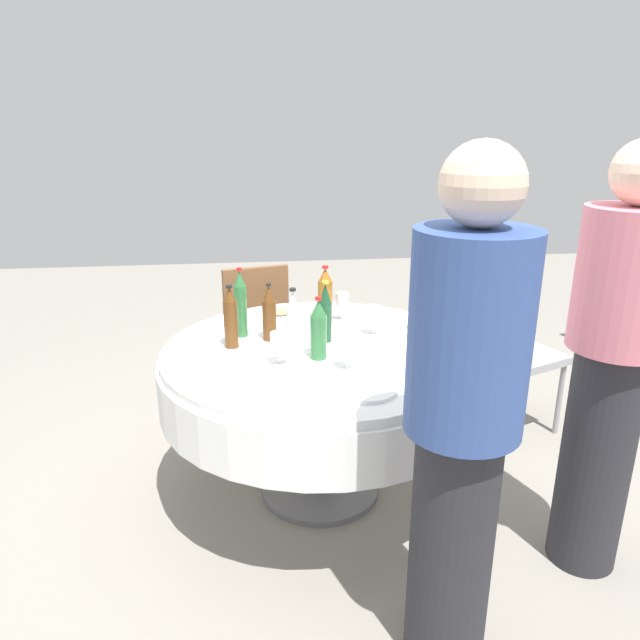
{
  "coord_description": "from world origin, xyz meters",
  "views": [
    {
      "loc": [
        2.37,
        -0.29,
        1.67
      ],
      "look_at": [
        0.0,
        0.0,
        0.87
      ],
      "focal_mm": 32.48,
      "sensor_mm": 36.0,
      "label": 1
    }
  ],
  "objects_px": {
    "bottle_brown_south": "(231,318)",
    "plate_east": "(415,329)",
    "bottle_amber_rear": "(325,297)",
    "wine_glass_near": "(431,337)",
    "wine_glass_south": "(280,342)",
    "bottle_brown_near": "(269,314)",
    "wine_glass_rear": "(342,300)",
    "wine_glass_far": "(348,345)",
    "bottle_dark_green_outer": "(325,314)",
    "bottle_green_far": "(241,305)",
    "plate_inner": "(281,314)",
    "chair_rear": "(253,318)",
    "wine_glass_east": "(374,314)",
    "bottle_clear_right": "(293,322)",
    "bottle_green_north": "(318,330)",
    "dining_table": "(320,378)",
    "plate_front": "(366,389)",
    "chair_near": "(510,346)",
    "person_outer": "(462,419)",
    "person_right": "(613,362)"
  },
  "relations": [
    {
      "from": "dining_table",
      "to": "wine_glass_far",
      "type": "xyz_separation_m",
      "value": [
        0.26,
        0.08,
        0.25
      ]
    },
    {
      "from": "bottle_brown_near",
      "to": "wine_glass_rear",
      "type": "height_order",
      "value": "bottle_brown_near"
    },
    {
      "from": "plate_east",
      "to": "plate_front",
      "type": "height_order",
      "value": "plate_east"
    },
    {
      "from": "wine_glass_south",
      "to": "wine_glass_rear",
      "type": "height_order",
      "value": "wine_glass_rear"
    },
    {
      "from": "wine_glass_east",
      "to": "plate_inner",
      "type": "xyz_separation_m",
      "value": [
        -0.33,
        -0.42,
        -0.09
      ]
    },
    {
      "from": "wine_glass_south",
      "to": "bottle_amber_rear",
      "type": "bearing_deg",
      "value": 153.31
    },
    {
      "from": "wine_glass_south",
      "to": "chair_near",
      "type": "distance_m",
      "value": 1.47
    },
    {
      "from": "bottle_clear_right",
      "to": "bottle_green_north",
      "type": "xyz_separation_m",
      "value": [
        0.11,
        0.1,
        -0.01
      ]
    },
    {
      "from": "bottle_green_north",
      "to": "bottle_green_far",
      "type": "relative_size",
      "value": 0.83
    },
    {
      "from": "plate_front",
      "to": "chair_near",
      "type": "height_order",
      "value": "chair_near"
    },
    {
      "from": "bottle_dark_green_outer",
      "to": "wine_glass_near",
      "type": "xyz_separation_m",
      "value": [
        0.27,
        0.41,
        -0.03
      ]
    },
    {
      "from": "wine_glass_far",
      "to": "wine_glass_near",
      "type": "height_order",
      "value": "wine_glass_far"
    },
    {
      "from": "plate_east",
      "to": "bottle_amber_rear",
      "type": "bearing_deg",
      "value": -113.79
    },
    {
      "from": "bottle_dark_green_outer",
      "to": "plate_inner",
      "type": "bearing_deg",
      "value": -154.66
    },
    {
      "from": "wine_glass_near",
      "to": "person_outer",
      "type": "bearing_deg",
      "value": -10.67
    },
    {
      "from": "bottle_clear_right",
      "to": "bottle_green_north",
      "type": "bearing_deg",
      "value": 42.59
    },
    {
      "from": "wine_glass_near",
      "to": "plate_inner",
      "type": "bearing_deg",
      "value": -138.01
    },
    {
      "from": "wine_glass_far",
      "to": "bottle_dark_green_outer",
      "type": "bearing_deg",
      "value": -172.05
    },
    {
      "from": "wine_glass_rear",
      "to": "wine_glass_east",
      "type": "height_order",
      "value": "wine_glass_rear"
    },
    {
      "from": "bottle_amber_rear",
      "to": "wine_glass_south",
      "type": "relative_size",
      "value": 2.09
    },
    {
      "from": "wine_glass_east",
      "to": "bottle_dark_green_outer",
      "type": "bearing_deg",
      "value": -77.99
    },
    {
      "from": "bottle_green_north",
      "to": "bottle_brown_south",
      "type": "bearing_deg",
      "value": -115.77
    },
    {
      "from": "plate_east",
      "to": "plate_inner",
      "type": "distance_m",
      "value": 0.69
    },
    {
      "from": "bottle_brown_near",
      "to": "wine_glass_far",
      "type": "xyz_separation_m",
      "value": [
        0.38,
        0.3,
        -0.02
      ]
    },
    {
      "from": "wine_glass_far",
      "to": "wine_glass_south",
      "type": "bearing_deg",
      "value": -108.37
    },
    {
      "from": "wine_glass_south",
      "to": "plate_east",
      "type": "bearing_deg",
      "value": 116.03
    },
    {
      "from": "bottle_amber_rear",
      "to": "wine_glass_near",
      "type": "bearing_deg",
      "value": 35.25
    },
    {
      "from": "wine_glass_south",
      "to": "person_outer",
      "type": "height_order",
      "value": "person_outer"
    },
    {
      "from": "bottle_amber_rear",
      "to": "chair_rear",
      "type": "bearing_deg",
      "value": -155.51
    },
    {
      "from": "wine_glass_east",
      "to": "person_outer",
      "type": "bearing_deg",
      "value": 1.6
    },
    {
      "from": "bottle_green_far",
      "to": "plate_inner",
      "type": "bearing_deg",
      "value": 143.29
    },
    {
      "from": "bottle_green_north",
      "to": "bottle_dark_green_outer",
      "type": "bearing_deg",
      "value": 164.69
    },
    {
      "from": "bottle_dark_green_outer",
      "to": "wine_glass_rear",
      "type": "bearing_deg",
      "value": 156.61
    },
    {
      "from": "bottle_brown_near",
      "to": "wine_glass_near",
      "type": "bearing_deg",
      "value": 63.99
    },
    {
      "from": "bottle_brown_south",
      "to": "plate_east",
      "type": "distance_m",
      "value": 0.88
    },
    {
      "from": "bottle_amber_rear",
      "to": "person_right",
      "type": "relative_size",
      "value": 0.18
    },
    {
      "from": "chair_rear",
      "to": "bottle_brown_south",
      "type": "bearing_deg",
      "value": -109.83
    },
    {
      "from": "person_outer",
      "to": "bottle_dark_green_outer",
      "type": "bearing_deg",
      "value": -92.97
    },
    {
      "from": "bottle_clear_right",
      "to": "wine_glass_south",
      "type": "relative_size",
      "value": 2.03
    },
    {
      "from": "bottle_green_north",
      "to": "dining_table",
      "type": "bearing_deg",
      "value": 169.95
    },
    {
      "from": "bottle_green_north",
      "to": "person_right",
      "type": "distance_m",
      "value": 1.11
    },
    {
      "from": "plate_front",
      "to": "bottle_clear_right",
      "type": "bearing_deg",
      "value": -152.42
    },
    {
      "from": "wine_glass_rear",
      "to": "bottle_dark_green_outer",
      "type": "bearing_deg",
      "value": -23.39
    },
    {
      "from": "bottle_brown_south",
      "to": "bottle_brown_near",
      "type": "distance_m",
      "value": 0.19
    },
    {
      "from": "person_outer",
      "to": "person_right",
      "type": "xyz_separation_m",
      "value": [
        -0.36,
        0.7,
        -0.0
      ]
    },
    {
      "from": "bottle_green_far",
      "to": "plate_inner",
      "type": "distance_m",
      "value": 0.36
    },
    {
      "from": "bottle_green_far",
      "to": "plate_inner",
      "type": "xyz_separation_m",
      "value": [
        -0.26,
        0.2,
        -0.14
      ]
    },
    {
      "from": "bottle_brown_near",
      "to": "plate_inner",
      "type": "xyz_separation_m",
      "value": [
        -0.33,
        0.07,
        -0.11
      ]
    },
    {
      "from": "bottle_green_north",
      "to": "wine_glass_south",
      "type": "relative_size",
      "value": 1.94
    },
    {
      "from": "wine_glass_east",
      "to": "chair_rear",
      "type": "relative_size",
      "value": 0.16
    }
  ]
}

